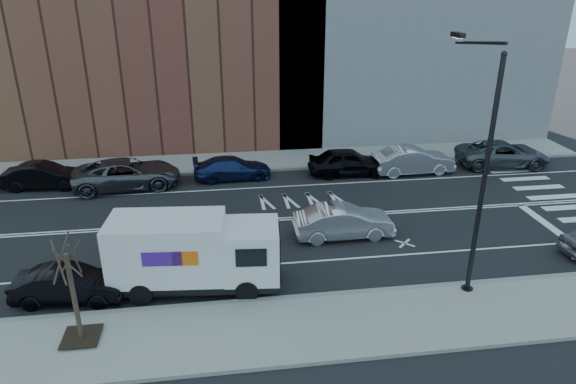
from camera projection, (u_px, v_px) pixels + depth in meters
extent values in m
plane|color=black|center=(266.00, 220.00, 25.62)|extent=(120.00, 120.00, 0.00)
cube|color=gray|center=(292.00, 329.00, 17.55)|extent=(44.00, 3.60, 0.15)
cube|color=gray|center=(253.00, 161.00, 33.63)|extent=(44.00, 3.60, 0.15)
cube|color=gray|center=(285.00, 299.00, 19.20)|extent=(44.00, 0.25, 0.17)
cube|color=gray|center=(255.00, 170.00, 31.98)|extent=(44.00, 0.25, 0.17)
cylinder|color=black|center=(484.00, 184.00, 18.02)|extent=(0.18, 0.18, 9.00)
cylinder|color=black|center=(467.00, 290.00, 19.72)|extent=(0.44, 0.44, 0.20)
sphere|color=black|center=(504.00, 54.00, 16.30)|extent=(0.20, 0.20, 0.20)
cylinder|color=black|center=(479.00, 43.00, 17.79)|extent=(0.11, 3.49, 0.48)
cube|color=black|center=(458.00, 35.00, 19.31)|extent=(0.25, 0.80, 0.18)
cube|color=#FFF2CC|center=(458.00, 38.00, 19.35)|extent=(0.18, 0.55, 0.03)
cube|color=black|center=(81.00, 336.00, 16.96)|extent=(1.20, 1.20, 0.04)
cylinder|color=#382B1E|center=(74.00, 298.00, 16.38)|extent=(0.16, 0.16, 3.20)
cylinder|color=#382B1E|center=(75.00, 259.00, 15.87)|extent=(0.06, 0.80, 1.44)
cylinder|color=#382B1E|center=(71.00, 256.00, 16.06)|extent=(0.81, 0.31, 1.19)
cylinder|color=#382B1E|center=(61.00, 258.00, 15.94)|extent=(0.58, 0.76, 1.50)
cylinder|color=#382B1E|center=(59.00, 262.00, 15.67)|extent=(0.47, 0.61, 1.37)
cylinder|color=#382B1E|center=(67.00, 263.00, 15.63)|extent=(0.72, 0.29, 1.13)
cube|color=black|center=(195.00, 277.00, 19.90)|extent=(6.51, 2.71, 0.31)
cube|color=silver|center=(252.00, 250.00, 19.57)|extent=(2.23, 2.37, 2.05)
cube|color=black|center=(279.00, 242.00, 19.50)|extent=(0.23, 1.89, 0.97)
cube|color=black|center=(251.00, 258.00, 18.42)|extent=(1.12, 0.14, 0.72)
cube|color=black|center=(252.00, 230.00, 20.47)|extent=(1.12, 0.14, 0.72)
cube|color=black|center=(278.00, 272.00, 20.01)|extent=(0.34, 2.05, 0.36)
cube|color=silver|center=(168.00, 247.00, 19.34)|extent=(4.48, 2.62, 2.35)
cube|color=#47198C|center=(162.00, 259.00, 18.23)|extent=(1.43, 0.15, 0.56)
cube|color=orange|center=(185.00, 259.00, 18.26)|extent=(0.92, 0.10, 0.56)
cube|color=#47198C|center=(172.00, 230.00, 20.34)|extent=(1.43, 0.15, 0.56)
cube|color=orange|center=(193.00, 230.00, 20.37)|extent=(0.92, 0.10, 0.56)
cylinder|color=black|center=(247.00, 291.00, 19.06)|extent=(0.88, 0.36, 0.86)
cylinder|color=black|center=(248.00, 263.00, 20.95)|extent=(0.88, 0.36, 0.86)
cylinder|color=black|center=(141.00, 294.00, 18.88)|extent=(0.88, 0.36, 0.86)
cylinder|color=black|center=(152.00, 265.00, 20.77)|extent=(0.88, 0.36, 0.86)
imported|color=black|center=(44.00, 176.00, 29.29)|extent=(4.52, 1.81, 1.46)
imported|color=#505258|center=(127.00, 174.00, 29.30)|extent=(6.25, 3.41, 1.66)
imported|color=navy|center=(232.00, 168.00, 30.66)|extent=(4.71, 2.15, 1.34)
imported|color=black|center=(348.00, 162.00, 31.22)|extent=(4.95, 2.18, 1.66)
imported|color=silver|center=(413.00, 160.00, 31.49)|extent=(5.06, 1.95, 1.64)
imported|color=#4A4C51|center=(503.00, 154.00, 32.73)|extent=(5.94, 3.11, 1.60)
imported|color=silver|center=(344.00, 222.00, 23.73)|extent=(4.63, 1.68, 1.52)
imported|color=black|center=(70.00, 285.00, 19.01)|extent=(4.17, 1.75, 1.34)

